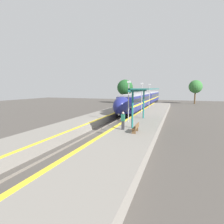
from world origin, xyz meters
TOP-DOWN VIEW (x-y plane):
  - ground_plane at (0.00, 0.00)m, footprint 120.00×120.00m
  - rail_left at (-0.72, 0.00)m, footprint 0.08×90.00m
  - rail_right at (0.72, 0.00)m, footprint 0.08×90.00m
  - train at (0.00, 26.61)m, footprint 2.78×44.64m
  - platform_right at (3.97, 0.00)m, footprint 4.64×64.00m
  - platform_left at (-3.61, 0.00)m, footprint 3.91×64.00m
  - platform_bench at (4.48, -3.65)m, footprint 0.44×1.46m
  - person_waiting at (2.99, -2.97)m, footprint 0.36×0.24m
  - railway_signal at (-2.57, 15.51)m, footprint 0.28×0.28m
  - lamppost_near at (2.48, 0.99)m, footprint 0.36×0.20m
  - lamppost_mid at (2.48, 9.29)m, footprint 0.36×0.20m
  - lamppost_far at (2.48, 17.60)m, footprint 0.36×0.20m
  - station_canopy at (4.24, 1.36)m, footprint 2.02×9.39m
  - background_tree_left at (-8.72, 37.82)m, footprint 5.31×5.31m
  - background_tree_right at (13.44, 43.71)m, footprint 4.23×4.23m

SIDE VIEW (x-z plane):
  - ground_plane at x=0.00m, z-range 0.00..0.00m
  - rail_left at x=-0.72m, z-range 0.00..0.15m
  - rail_right at x=0.72m, z-range 0.00..0.15m
  - platform_right at x=3.97m, z-range 0.00..0.93m
  - platform_left at x=-3.61m, z-range 0.00..0.93m
  - platform_bench at x=4.48m, z-range 0.95..1.84m
  - person_waiting at x=2.99m, z-range 0.97..2.80m
  - train at x=0.00m, z-range 0.29..4.26m
  - railway_signal at x=-2.57m, z-range 0.47..4.47m
  - lamppost_near at x=2.48m, z-range 1.31..6.35m
  - lamppost_mid at x=2.48m, z-range 1.31..6.35m
  - lamppost_far at x=2.48m, z-range 1.31..6.35m
  - station_canopy at x=4.24m, z-range 2.68..6.83m
  - background_tree_left at x=-8.72m, z-range 1.34..9.36m
  - background_tree_right at x=13.44m, z-range 1.73..9.48m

